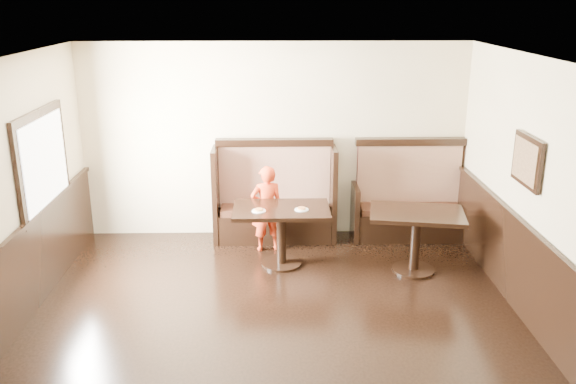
{
  "coord_description": "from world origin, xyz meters",
  "views": [
    {
      "loc": [
        -0.01,
        -5.05,
        3.38
      ],
      "look_at": [
        0.17,
        2.35,
        1.0
      ],
      "focal_mm": 38.0,
      "sensor_mm": 36.0,
      "label": 1
    }
  ],
  "objects_px": {
    "child": "(267,209)",
    "booth_neighbor": "(408,205)",
    "table_main": "(281,221)",
    "booth_main": "(275,203)",
    "table_neighbor": "(416,227)"
  },
  "relations": [
    {
      "from": "booth_neighbor",
      "to": "table_main",
      "type": "distance_m",
      "value": 2.11
    },
    {
      "from": "table_main",
      "to": "child",
      "type": "bearing_deg",
      "value": 111.06
    },
    {
      "from": "booth_main",
      "to": "booth_neighbor",
      "type": "relative_size",
      "value": 1.06
    },
    {
      "from": "booth_neighbor",
      "to": "table_neighbor",
      "type": "bearing_deg",
      "value": -97.87
    },
    {
      "from": "booth_neighbor",
      "to": "table_neighbor",
      "type": "height_order",
      "value": "booth_neighbor"
    },
    {
      "from": "child",
      "to": "booth_neighbor",
      "type": "bearing_deg",
      "value": -177.99
    },
    {
      "from": "table_main",
      "to": "table_neighbor",
      "type": "xyz_separation_m",
      "value": [
        1.7,
        -0.24,
        -0.0
      ]
    },
    {
      "from": "booth_main",
      "to": "table_main",
      "type": "height_order",
      "value": "booth_main"
    },
    {
      "from": "booth_neighbor",
      "to": "child",
      "type": "height_order",
      "value": "booth_neighbor"
    },
    {
      "from": "booth_neighbor",
      "to": "booth_main",
      "type": "bearing_deg",
      "value": 179.95
    },
    {
      "from": "booth_main",
      "to": "table_neighbor",
      "type": "height_order",
      "value": "booth_main"
    },
    {
      "from": "table_main",
      "to": "child",
      "type": "height_order",
      "value": "child"
    },
    {
      "from": "booth_neighbor",
      "to": "child",
      "type": "distance_m",
      "value": 2.12
    },
    {
      "from": "booth_neighbor",
      "to": "table_neighbor",
      "type": "xyz_separation_m",
      "value": [
        -0.17,
        -1.2,
        0.12
      ]
    },
    {
      "from": "child",
      "to": "booth_main",
      "type": "bearing_deg",
      "value": -113.98
    }
  ]
}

